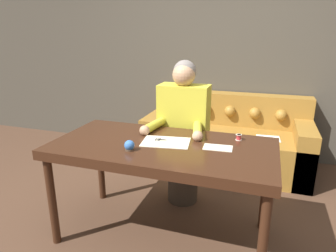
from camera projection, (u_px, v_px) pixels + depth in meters
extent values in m
plane|color=#4C3323|center=(173.00, 242.00, 2.28)|extent=(16.00, 16.00, 0.00)
cube|color=#474238|center=(222.00, 52.00, 3.69)|extent=(8.00, 0.06, 2.60)
cube|color=#381E11|center=(162.00, 148.00, 2.16)|extent=(1.60, 0.80, 0.07)
cylinder|color=#381E11|center=(52.00, 202.00, 2.19)|extent=(0.06, 0.06, 0.69)
cylinder|color=#381E11|center=(263.00, 245.00, 1.74)|extent=(0.06, 0.06, 0.69)
cylinder|color=#381E11|center=(101.00, 164.00, 2.81)|extent=(0.06, 0.06, 0.69)
cylinder|color=#381E11|center=(265.00, 189.00, 2.36)|extent=(0.06, 0.06, 0.69)
cube|color=olive|center=(226.00, 149.00, 3.53)|extent=(1.84, 0.86, 0.44)
cube|color=olive|center=(231.00, 109.00, 3.70)|extent=(1.84, 0.22, 0.39)
cube|color=olive|center=(160.00, 135.00, 3.75)|extent=(0.20, 0.86, 0.60)
cube|color=olive|center=(302.00, 151.00, 3.25)|extent=(0.20, 0.86, 0.60)
sphere|color=olive|center=(183.00, 108.00, 3.75)|extent=(0.13, 0.13, 0.13)
sphere|color=olive|center=(206.00, 109.00, 3.67)|extent=(0.13, 0.13, 0.13)
sphere|color=olive|center=(230.00, 111.00, 3.58)|extent=(0.13, 0.13, 0.13)
sphere|color=olive|center=(255.00, 113.00, 3.49)|extent=(0.13, 0.13, 0.13)
sphere|color=olive|center=(281.00, 115.00, 3.40)|extent=(0.13, 0.13, 0.13)
cube|color=white|center=(268.00, 138.00, 3.22)|extent=(0.26, 0.22, 0.00)
cylinder|color=#33281E|center=(183.00, 176.00, 2.81)|extent=(0.28, 0.28, 0.48)
cube|color=gold|center=(184.00, 120.00, 2.64)|extent=(0.43, 0.22, 0.62)
sphere|color=tan|center=(184.00, 75.00, 2.51)|extent=(0.19, 0.19, 0.19)
sphere|color=slate|center=(185.00, 72.00, 2.53)|extent=(0.20, 0.20, 0.20)
cylinder|color=gold|center=(154.00, 125.00, 2.46)|extent=(0.11, 0.30, 0.07)
sphere|color=tan|center=(145.00, 130.00, 2.34)|extent=(0.08, 0.08, 0.08)
cylinder|color=gold|center=(198.00, 130.00, 2.35)|extent=(0.14, 0.30, 0.07)
sphere|color=tan|center=(198.00, 136.00, 2.21)|extent=(0.08, 0.08, 0.08)
cube|color=beige|center=(166.00, 142.00, 2.18)|extent=(0.38, 0.29, 0.00)
cube|color=beige|center=(218.00, 148.00, 2.08)|extent=(0.21, 0.13, 0.00)
cube|color=silver|center=(174.00, 140.00, 2.21)|extent=(0.11, 0.04, 0.00)
cube|color=black|center=(162.00, 140.00, 2.22)|extent=(0.07, 0.03, 0.00)
torus|color=black|center=(157.00, 140.00, 2.22)|extent=(0.04, 0.04, 0.01)
cube|color=silver|center=(174.00, 141.00, 2.20)|extent=(0.11, 0.02, 0.00)
cube|color=black|center=(163.00, 140.00, 2.23)|extent=(0.07, 0.02, 0.00)
torus|color=black|center=(158.00, 139.00, 2.24)|extent=(0.04, 0.04, 0.01)
cylinder|color=silver|center=(167.00, 140.00, 2.22)|extent=(0.01, 0.01, 0.01)
cylinder|color=red|center=(239.00, 137.00, 2.22)|extent=(0.03, 0.03, 0.04)
cylinder|color=beige|center=(239.00, 135.00, 2.22)|extent=(0.04, 0.04, 0.00)
cylinder|color=beige|center=(238.00, 140.00, 2.23)|extent=(0.04, 0.04, 0.00)
cylinder|color=#4C3828|center=(130.00, 149.00, 2.03)|extent=(0.06, 0.06, 0.01)
sphere|color=#3366B2|center=(129.00, 145.00, 2.02)|extent=(0.07, 0.07, 0.07)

